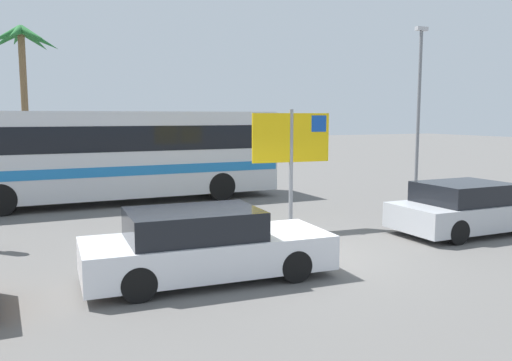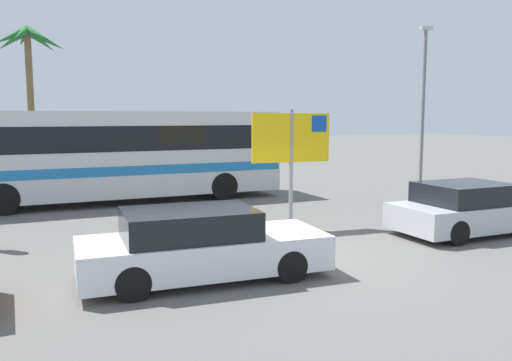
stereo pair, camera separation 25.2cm
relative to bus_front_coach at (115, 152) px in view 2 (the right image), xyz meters
The scene contains 7 objects.
ground 9.48m from the bus_front_coach, 75.32° to the right, with size 120.00×120.00×0.00m, color #605E5B.
bus_front_coach is the anchor object (origin of this frame).
ferry_sign 7.39m from the bus_front_coach, 60.84° to the right, with size 2.20×0.25×3.20m.
car_white 9.72m from the bus_front_coach, 90.38° to the right, with size 4.68×2.05×1.32m.
car_silver 11.64m from the bus_front_coach, 49.89° to the right, with size 4.16×1.94×1.32m.
lamp_post_left_side 12.57m from the bus_front_coach, ahead, with size 0.56×0.20×6.66m.
palm_tree_seaside 10.55m from the bus_front_coach, 104.75° to the left, with size 3.40×3.69×7.33m.
Camera 2 is at (-5.38, -9.78, 3.03)m, focal length 36.86 mm.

